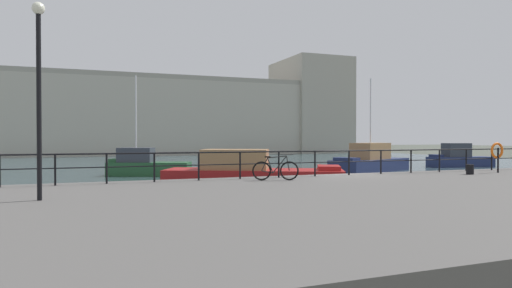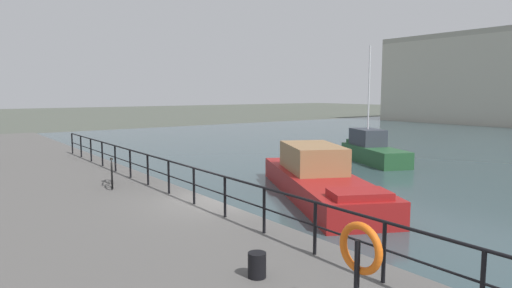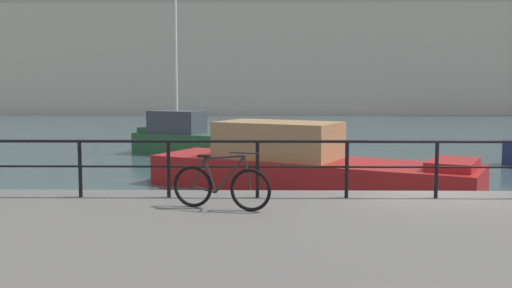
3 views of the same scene
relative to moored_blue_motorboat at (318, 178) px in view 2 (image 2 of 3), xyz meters
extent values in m
plane|color=#4C5147|center=(2.07, -6.11, -0.74)|extent=(240.00, 240.00, 0.00)
cube|color=maroon|center=(0.17, -0.09, -0.27)|extent=(10.01, 6.84, 0.93)
cube|color=#997047|center=(-0.75, 0.38, 0.75)|extent=(4.18, 3.50, 1.11)
cube|color=maroon|center=(3.87, -1.96, 0.32)|extent=(1.90, 2.20, 0.24)
cube|color=#23512D|center=(-4.34, 8.92, -0.25)|extent=(5.97, 3.94, 0.96)
cube|color=#333842|center=(-5.21, 9.30, 0.74)|extent=(2.77, 2.29, 1.02)
cube|color=#23512D|center=(-6.54, 9.87, 0.35)|extent=(1.14, 1.44, 0.24)
cylinder|color=silver|center=(-5.21, 9.30, 3.81)|extent=(0.10, 0.10, 5.13)
cylinder|color=black|center=(-11.23, -6.86, 0.88)|extent=(0.07, 0.07, 1.05)
cylinder|color=black|center=(-9.57, -6.86, 0.88)|extent=(0.07, 0.07, 1.05)
cylinder|color=black|center=(-7.92, -6.86, 0.88)|extent=(0.07, 0.07, 1.05)
cylinder|color=black|center=(-6.27, -6.86, 0.88)|extent=(0.07, 0.07, 1.05)
cylinder|color=black|center=(-4.61, -6.86, 0.88)|extent=(0.07, 0.07, 1.05)
cylinder|color=black|center=(-2.96, -6.86, 0.88)|extent=(0.07, 0.07, 1.05)
cylinder|color=black|center=(-1.30, -6.86, 0.88)|extent=(0.07, 0.07, 1.05)
cylinder|color=black|center=(0.35, -6.86, 0.88)|extent=(0.07, 0.07, 1.05)
cylinder|color=black|center=(2.01, -6.86, 0.88)|extent=(0.07, 0.07, 1.05)
cylinder|color=black|center=(3.66, -6.86, 0.88)|extent=(0.07, 0.07, 1.05)
cylinder|color=black|center=(5.31, -6.86, 0.88)|extent=(0.07, 0.07, 1.05)
cylinder|color=black|center=(6.97, -6.86, 0.88)|extent=(0.07, 0.07, 1.05)
cylinder|color=black|center=(8.62, -6.86, 0.88)|extent=(0.07, 0.07, 1.05)
cylinder|color=black|center=(10.28, -6.86, 0.88)|extent=(0.07, 0.07, 1.05)
cylinder|color=black|center=(0.35, -6.86, 1.40)|extent=(23.16, 0.06, 0.06)
cylinder|color=black|center=(0.35, -6.86, 0.93)|extent=(23.16, 0.04, 0.04)
torus|color=black|center=(-1.40, -8.07, 0.71)|extent=(0.70, 0.28, 0.72)
torus|color=black|center=(-2.40, -7.75, 0.71)|extent=(0.70, 0.28, 0.72)
cylinder|color=black|center=(-1.75, -7.96, 0.95)|extent=(0.53, 0.20, 0.66)
cylinder|color=black|center=(-2.09, -7.85, 0.92)|extent=(0.23, 0.11, 0.58)
cylinder|color=black|center=(-1.84, -7.93, 1.24)|extent=(0.70, 0.26, 0.11)
cylinder|color=black|center=(-2.20, -7.81, 0.67)|extent=(0.42, 0.17, 0.12)
cylinder|color=black|center=(-2.29, -7.78, 0.96)|extent=(0.26, 0.11, 0.51)
cylinder|color=black|center=(-1.45, -8.06, 0.99)|extent=(0.14, 0.08, 0.57)
cube|color=black|center=(-2.19, -7.82, 1.24)|extent=(0.24, 0.15, 0.05)
cylinder|color=black|center=(-1.50, -8.04, 1.32)|extent=(0.50, 0.18, 0.02)
cylinder|color=black|center=(7.19, -8.44, 0.57)|extent=(0.32, 0.32, 0.44)
cylinder|color=black|center=(9.18, -8.17, 0.93)|extent=(0.08, 0.08, 1.15)
torus|color=orange|center=(9.18, -8.11, 1.37)|extent=(0.75, 0.11, 0.75)
camera|label=1|loc=(-8.66, -23.43, 1.97)|focal=31.46mm
camera|label=2|loc=(13.20, -12.87, 3.54)|focal=31.52mm
camera|label=3|loc=(-1.16, -17.69, 2.45)|focal=41.41mm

